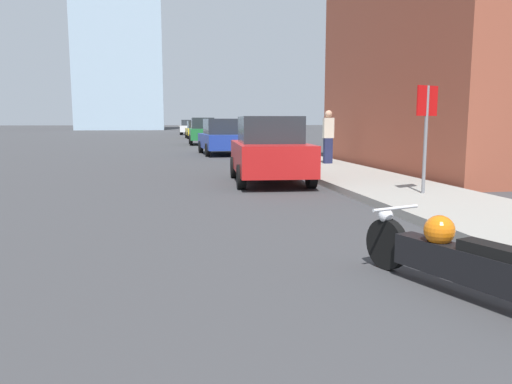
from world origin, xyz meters
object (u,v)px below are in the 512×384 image
parked_car_yellow (196,130)px  parked_car_blue (222,137)px  parked_car_red (270,151)px  motorcycle (462,259)px  stop_sign (426,120)px  pedestrian (328,136)px  parked_car_white (188,127)px  parked_car_green (203,131)px

parked_car_yellow → parked_car_blue: bearing=-91.6°
parked_car_red → parked_car_blue: bearing=93.8°
motorcycle → stop_sign: size_ratio=1.14×
parked_car_blue → pedestrian: size_ratio=2.49×
motorcycle → parked_car_white: bearing=71.6°
parked_car_blue → parked_car_yellow: size_ratio=1.04×
parked_car_red → pedestrian: size_ratio=2.20×
parked_car_green → stop_sign: 25.69m
parked_car_white → pedestrian: pedestrian is taller
parked_car_blue → parked_car_red: bearing=-92.6°
parked_car_white → stop_sign: (2.51, -51.18, 0.76)m
motorcycle → pedestrian: size_ratio=1.35×
stop_sign → parked_car_red: bearing=125.6°
parked_car_blue → parked_car_white: (-0.03, 36.24, 0.03)m
parked_car_red → stop_sign: bearing=-50.5°
motorcycle → parked_car_white: (0.01, 56.49, 0.52)m
parked_car_yellow → pedestrian: 31.11m
parked_car_green → parked_car_blue: bearing=-87.7°
motorcycle → stop_sign: bearing=46.2°
stop_sign → pedestrian: bearing=86.9°
parked_car_green → parked_car_yellow: (0.28, 12.81, -0.11)m
motorcycle → parked_car_green: (-0.14, 30.85, 0.56)m
parked_car_red → parked_car_blue: parked_car_red is taller
parked_car_red → pedestrian: 4.84m
motorcycle → parked_car_blue: size_ratio=0.54×
motorcycle → pedestrian: bearing=58.7°
pedestrian → parked_car_yellow: bearing=95.1°
motorcycle → parked_car_yellow: size_ratio=0.57×
parked_car_red → parked_car_green: parked_car_green is taller
parked_car_blue → parked_car_green: parked_car_green is taller
parked_car_red → parked_car_green: (-0.15, 22.04, 0.06)m
parked_car_white → stop_sign: size_ratio=1.86×
motorcycle → parked_car_red: parked_car_red is taller
parked_car_white → pedestrian: size_ratio=2.20×
parked_car_blue → parked_car_green: 10.60m
parked_car_red → parked_car_blue: (0.02, 11.45, -0.01)m
pedestrian → parked_car_green: bearing=99.5°
parked_car_green → motorcycle: bearing=-88.4°
motorcycle → parked_car_green: bearing=71.8°
parked_car_red → pedestrian: pedestrian is taller
parked_car_red → parked_car_blue: size_ratio=0.88×
motorcycle → pedestrian: (2.91, 12.68, 0.76)m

